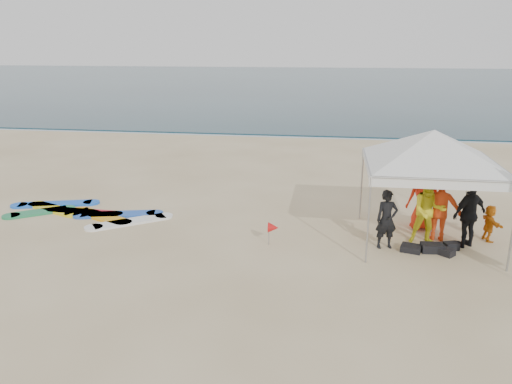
{
  "coord_description": "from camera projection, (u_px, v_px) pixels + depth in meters",
  "views": [
    {
      "loc": [
        1.83,
        -10.62,
        5.21
      ],
      "look_at": [
        -0.18,
        2.6,
        1.2
      ],
      "focal_mm": 35.0,
      "sensor_mm": 36.0,
      "label": 1
    }
  ],
  "objects": [
    {
      "name": "shoreline_foam",
      "position": [
        299.0,
        136.0,
        29.05
      ],
      "size": [
        160.0,
        1.2,
        0.01
      ],
      "primitive_type": "cube",
      "color": "silver",
      "rests_on": "ground"
    },
    {
      "name": "person_black_b",
      "position": [
        469.0,
        214.0,
        13.06
      ],
      "size": [
        1.13,
        0.94,
        1.81
      ],
      "primitive_type": "imported",
      "rotation": [
        0.0,
        0.0,
        3.71
      ],
      "color": "black",
      "rests_on": "ground"
    },
    {
      "name": "ocean",
      "position": [
        320.0,
        82.0,
        68.63
      ],
      "size": [
        160.0,
        84.0,
        0.08
      ],
      "primitive_type": "cube",
      "color": "#0C2633",
      "rests_on": "ground"
    },
    {
      "name": "person_black_a",
      "position": [
        387.0,
        219.0,
        13.01
      ],
      "size": [
        0.65,
        0.51,
        1.57
      ],
      "primitive_type": "imported",
      "rotation": [
        0.0,
        0.0,
        0.26
      ],
      "color": "black",
      "rests_on": "ground"
    },
    {
      "name": "person_yellow",
      "position": [
        428.0,
        211.0,
        13.25
      ],
      "size": [
        0.93,
        0.74,
        1.85
      ],
      "primitive_type": "imported",
      "rotation": [
        0.0,
        0.0,
        0.05
      ],
      "color": "yellow",
      "rests_on": "ground"
    },
    {
      "name": "person_orange_b",
      "position": [
        424.0,
        196.0,
        14.33
      ],
      "size": [
        1.11,
        0.9,
        1.96
      ],
      "primitive_type": "imported",
      "rotation": [
        0.0,
        0.0,
        3.47
      ],
      "color": "red",
      "rests_on": "ground"
    },
    {
      "name": "marker_pennant",
      "position": [
        273.0,
        228.0,
        13.25
      ],
      "size": [
        0.28,
        0.28,
        0.64
      ],
      "color": "#A5A5A8",
      "rests_on": "ground"
    },
    {
      "name": "person_seated",
      "position": [
        489.0,
        223.0,
        13.55
      ],
      "size": [
        0.49,
        0.98,
        1.01
      ],
      "primitive_type": "imported",
      "rotation": [
        0.0,
        0.0,
        1.78
      ],
      "color": "orange",
      "rests_on": "ground"
    },
    {
      "name": "canopy_tent",
      "position": [
        435.0,
        130.0,
        12.77
      ],
      "size": [
        4.65,
        4.65,
        3.51
      ],
      "color": "#A5A5A8",
      "rests_on": "ground"
    },
    {
      "name": "gear_pile",
      "position": [
        432.0,
        248.0,
        12.92
      ],
      "size": [
        1.56,
        0.81,
        0.22
      ],
      "color": "black",
      "rests_on": "ground"
    },
    {
      "name": "person_orange_a",
      "position": [
        440.0,
        205.0,
        13.51
      ],
      "size": [
        1.35,
        0.88,
        1.96
      ],
      "primitive_type": "imported",
      "rotation": [
        0.0,
        0.0,
        3.02
      ],
      "color": "red",
      "rests_on": "ground"
    },
    {
      "name": "ground",
      "position": [
        247.0,
        272.0,
        11.82
      ],
      "size": [
        120.0,
        120.0,
        0.0
      ],
      "primitive_type": "plane",
      "color": "beige",
      "rests_on": "ground"
    },
    {
      "name": "surfboard_spread",
      "position": [
        84.0,
        213.0,
        15.83
      ],
      "size": [
        5.35,
        2.72,
        0.07
      ],
      "color": "blue",
      "rests_on": "ground"
    }
  ]
}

